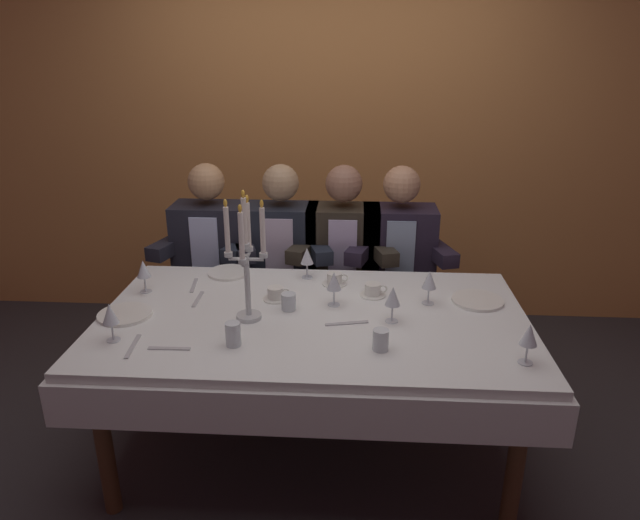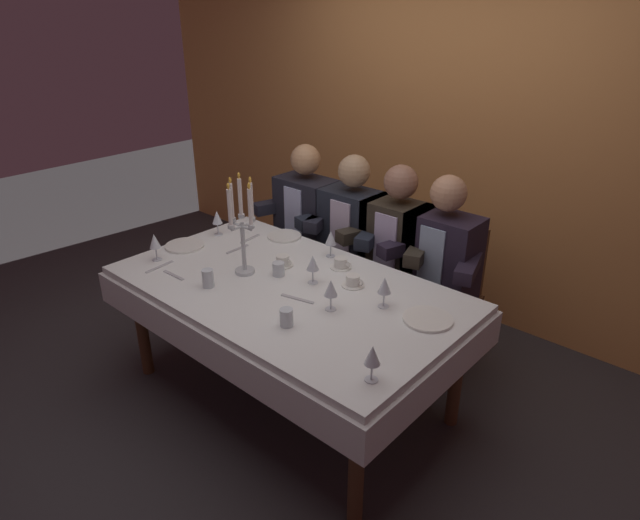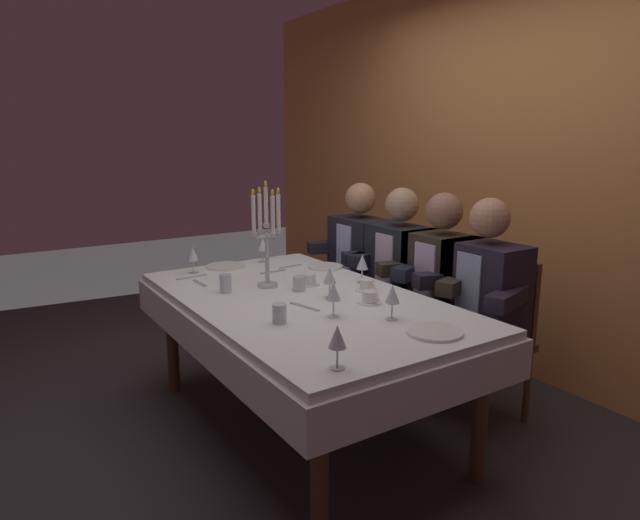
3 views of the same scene
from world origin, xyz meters
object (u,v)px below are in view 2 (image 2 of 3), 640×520
(wine_glass_0, at_px, (331,289))
(seated_diner_3, at_px, (442,257))
(wine_glass_3, at_px, (313,263))
(seated_diner_1, at_px, (353,228))
(seated_diner_0, at_px, (307,214))
(wine_glass_6, at_px, (331,239))
(water_tumbler_2, at_px, (286,317))
(coffee_cup_0, at_px, (353,281))
(dinner_plate_2, at_px, (284,236))
(wine_glass_2, at_px, (217,218))
(water_tumbler_1, at_px, (278,269))
(water_tumbler_0, at_px, (208,278))
(seated_diner_2, at_px, (397,242))
(wine_glass_5, at_px, (384,286))
(dinner_plate_0, at_px, (185,246))
(dining_table, at_px, (287,304))
(wine_glass_4, at_px, (155,242))
(candelabra, at_px, (242,227))
(coffee_cup_2, at_px, (341,263))
(wine_glass_1, at_px, (372,356))
(dinner_plate_1, at_px, (428,319))
(coffee_cup_1, at_px, (283,261))

(wine_glass_0, bearing_deg, seated_diner_3, 84.53)
(wine_glass_3, relative_size, seated_diner_1, 0.13)
(wine_glass_3, height_order, seated_diner_0, seated_diner_0)
(wine_glass_6, relative_size, water_tumbler_2, 1.89)
(wine_glass_0, bearing_deg, coffee_cup_0, 105.51)
(dinner_plate_2, xyz_separation_m, seated_diner_0, (-0.20, 0.42, -0.01))
(wine_glass_2, xyz_separation_m, seated_diner_3, (1.27, 0.68, -0.12))
(wine_glass_2, distance_m, seated_diner_0, 0.71)
(water_tumbler_1, height_order, seated_diner_0, seated_diner_0)
(water_tumbler_0, xyz_separation_m, seated_diner_2, (0.41, 1.18, -0.05))
(water_tumbler_2, bearing_deg, dinner_plate_2, 135.64)
(dinner_plate_2, height_order, wine_glass_5, wine_glass_5)
(dinner_plate_0, distance_m, water_tumbler_1, 0.73)
(dining_table, distance_m, wine_glass_4, 0.88)
(candelabra, distance_m, coffee_cup_0, 0.67)
(coffee_cup_2, distance_m, seated_diner_0, 0.93)
(wine_glass_2, height_order, seated_diner_2, seated_diner_2)
(wine_glass_3, height_order, coffee_cup_2, wine_glass_3)
(wine_glass_2, height_order, wine_glass_3, same)
(dining_table, distance_m, wine_glass_6, 0.50)
(dinner_plate_0, height_order, water_tumbler_2, water_tumbler_2)
(dinner_plate_2, bearing_deg, wine_glass_1, -31.93)
(dinner_plate_1, height_order, wine_glass_0, wine_glass_0)
(wine_glass_0, bearing_deg, seated_diner_2, 104.28)
(dinner_plate_1, distance_m, wine_glass_4, 1.63)
(dinner_plate_2, bearing_deg, wine_glass_3, -31.59)
(dinner_plate_2, xyz_separation_m, wine_glass_4, (-0.32, -0.75, 0.11))
(dinner_plate_0, height_order, coffee_cup_1, coffee_cup_1)
(candelabra, distance_m, water_tumbler_0, 0.33)
(dining_table, distance_m, seated_diner_2, 0.90)
(dining_table, relative_size, water_tumbler_0, 19.59)
(wine_glass_5, relative_size, water_tumbler_2, 1.89)
(dinner_plate_2, distance_m, wine_glass_6, 0.43)
(dinner_plate_1, bearing_deg, dinner_plate_2, 167.63)
(dinner_plate_0, xyz_separation_m, dinner_plate_2, (0.36, 0.52, 0.00))
(dinner_plate_0, distance_m, dinner_plate_2, 0.63)
(seated_diner_0, bearing_deg, wine_glass_1, -39.43)
(wine_glass_3, bearing_deg, wine_glass_5, 5.76)
(dinner_plate_1, distance_m, seated_diner_3, 0.77)
(wine_glass_0, bearing_deg, wine_glass_5, 47.87)
(dinner_plate_2, relative_size, seated_diner_0, 0.18)
(wine_glass_6, xyz_separation_m, seated_diner_0, (-0.61, 0.45, -0.12))
(wine_glass_4, bearing_deg, wine_glass_6, 44.44)
(seated_diner_1, bearing_deg, wine_glass_6, -67.57)
(water_tumbler_2, height_order, seated_diner_0, seated_diner_0)
(seated_diner_1, bearing_deg, water_tumbler_0, -92.42)
(dining_table, relative_size, wine_glass_1, 11.83)
(wine_glass_4, height_order, water_tumbler_2, wine_glass_4)
(wine_glass_1, distance_m, wine_glass_6, 1.20)
(candelabra, bearing_deg, wine_glass_1, -15.40)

